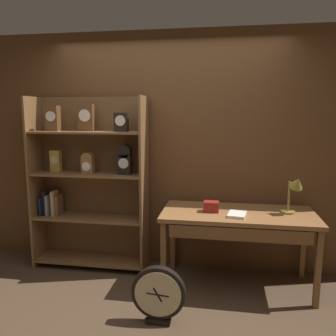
{
  "coord_description": "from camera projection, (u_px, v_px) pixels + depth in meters",
  "views": [
    {
      "loc": [
        0.6,
        -2.4,
        1.73
      ],
      "look_at": [
        0.07,
        0.84,
        1.2
      ],
      "focal_mm": 36.56,
      "sensor_mm": 36.0,
      "label": 1
    }
  ],
  "objects": [
    {
      "name": "ground_plane",
      "position": [
        143.0,
        333.0,
        2.71
      ],
      "size": [
        10.0,
        10.0,
        0.0
      ],
      "primitive_type": "plane",
      "color": "#4C3826"
    },
    {
      "name": "back_wood_panel",
      "position": [
        169.0,
        152.0,
        3.8
      ],
      "size": [
        4.8,
        0.05,
        2.6
      ],
      "primitive_type": "cube",
      "color": "brown",
      "rests_on": "ground"
    },
    {
      "name": "bookshelf",
      "position": [
        89.0,
        182.0,
        3.8
      ],
      "size": [
        1.27,
        0.36,
        1.9
      ],
      "color": "brown",
      "rests_on": "ground"
    },
    {
      "name": "workbench",
      "position": [
        238.0,
        221.0,
        3.34
      ],
      "size": [
        1.49,
        0.69,
        0.77
      ],
      "color": "brown",
      "rests_on": "ground"
    },
    {
      "name": "desk_lamp",
      "position": [
        295.0,
        189.0,
        3.24
      ],
      "size": [
        0.21,
        0.21,
        0.39
      ],
      "color": "olive",
      "rests_on": "workbench"
    },
    {
      "name": "toolbox_small",
      "position": [
        211.0,
        207.0,
        3.36
      ],
      "size": [
        0.15,
        0.12,
        0.1
      ],
      "primitive_type": "cube",
      "color": "maroon",
      "rests_on": "workbench"
    },
    {
      "name": "open_repair_manual",
      "position": [
        237.0,
        214.0,
        3.24
      ],
      "size": [
        0.2,
        0.24,
        0.02
      ],
      "primitive_type": "cube",
      "rotation": [
        0.0,
        0.0,
        -0.17
      ],
      "color": "silver",
      "rests_on": "workbench"
    },
    {
      "name": "round_clock_large",
      "position": [
        158.0,
        294.0,
        2.82
      ],
      "size": [
        0.45,
        0.11,
        0.49
      ],
      "color": "black",
      "rests_on": "ground"
    }
  ]
}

